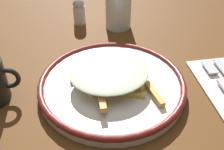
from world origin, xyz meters
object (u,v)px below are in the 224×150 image
fork (224,87)px  salt_shaker (79,11)px  fries_heap (111,75)px  water_glass (118,8)px  plate (112,85)px

fork → salt_shaker: bearing=131.5°
salt_shaker → fork: bearing=-48.5°
fries_heap → fork: (0.22, -0.03, -0.03)m
water_glass → plate: bearing=-99.7°
fries_heap → water_glass: (0.05, 0.26, 0.01)m
plate → salt_shaker: (-0.06, 0.29, 0.02)m
plate → water_glass: (0.04, 0.26, 0.04)m
water_glass → fork: bearing=-58.4°
plate → water_glass: 0.27m
fork → salt_shaker: 0.43m
fries_heap → fork: bearing=-6.7°
plate → fries_heap: fries_heap is taller
fork → salt_shaker: salt_shaker is taller
water_glass → salt_shaker: bearing=163.7°
plate → salt_shaker: bearing=101.6°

